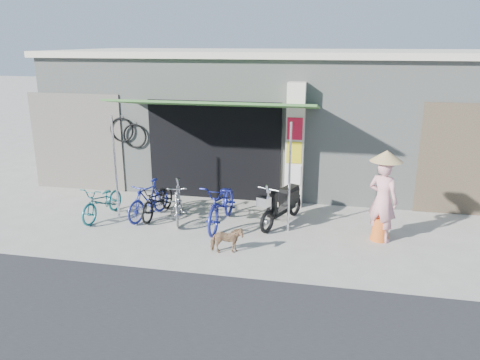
% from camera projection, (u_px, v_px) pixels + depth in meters
% --- Properties ---
extents(ground, '(80.00, 80.00, 0.00)m').
position_uv_depth(ground, '(240.00, 241.00, 9.50)').
color(ground, '#ACA89C').
rests_on(ground, ground).
extents(bicycle_shop, '(12.30, 5.30, 3.66)m').
position_uv_depth(bicycle_shop, '(275.00, 114.00, 13.76)').
color(bicycle_shop, gray).
rests_on(bicycle_shop, ground).
extents(shop_pillar, '(0.42, 0.44, 3.00)m').
position_uv_depth(shop_pillar, '(295.00, 146.00, 11.21)').
color(shop_pillar, beige).
rests_on(shop_pillar, ground).
extents(awning, '(4.60, 1.88, 2.72)m').
position_uv_depth(awning, '(215.00, 106.00, 10.49)').
color(awning, '#34632C').
rests_on(awning, ground).
extents(neighbour_right, '(2.60, 0.06, 2.60)m').
position_uv_depth(neighbour_right, '(479.00, 161.00, 10.59)').
color(neighbour_right, brown).
rests_on(neighbour_right, ground).
extents(neighbour_left, '(2.60, 0.06, 2.60)m').
position_uv_depth(neighbour_left, '(77.00, 142.00, 12.53)').
color(neighbour_left, '#6B665B').
rests_on(neighbour_left, ground).
extents(bike_teal, '(0.70, 1.56, 0.79)m').
position_uv_depth(bike_teal, '(103.00, 202.00, 10.66)').
color(bike_teal, '#176168').
rests_on(bike_teal, ground).
extents(bike_blue, '(0.79, 1.52, 0.88)m').
position_uv_depth(bike_blue, '(149.00, 200.00, 10.65)').
color(bike_blue, navy).
rests_on(bike_blue, ground).
extents(bike_black, '(0.66, 1.57, 0.80)m').
position_uv_depth(bike_black, '(158.00, 200.00, 10.77)').
color(bike_black, black).
rests_on(bike_black, ground).
extents(bike_silver, '(0.85, 1.59, 0.92)m').
position_uv_depth(bike_silver, '(178.00, 201.00, 10.50)').
color(bike_silver, '#A5A5AA').
rests_on(bike_silver, ground).
extents(bike_navy, '(0.72, 1.94, 1.01)m').
position_uv_depth(bike_navy, '(222.00, 204.00, 10.18)').
color(bike_navy, navy).
rests_on(bike_navy, ground).
extents(street_dog, '(0.68, 0.44, 0.53)m').
position_uv_depth(street_dog, '(227.00, 240.00, 8.91)').
color(street_dog, tan).
rests_on(street_dog, ground).
extents(moped, '(0.84, 1.66, 0.99)m').
position_uv_depth(moped, '(283.00, 204.00, 10.32)').
color(moped, black).
rests_on(moped, ground).
extents(nun, '(0.74, 0.67, 1.88)m').
position_uv_depth(nun, '(383.00, 197.00, 9.33)').
color(nun, '#D18D93').
rests_on(nun, ground).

